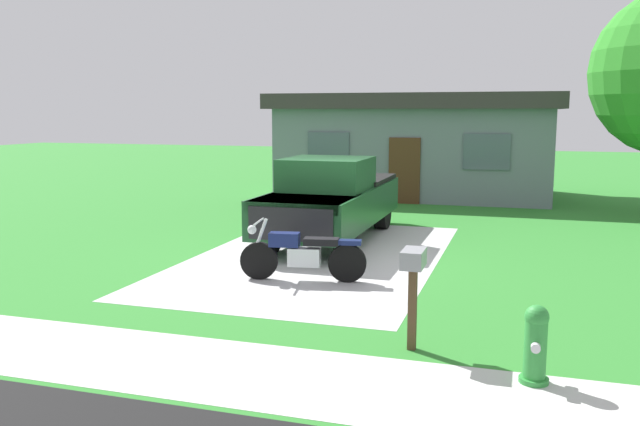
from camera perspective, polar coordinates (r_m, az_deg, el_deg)
ground_plane at (r=13.48m, az=-0.14°, el=-3.77°), size 80.00×80.00×0.00m
driveway_pad at (r=13.48m, az=-0.14°, el=-3.75°), size 4.77×8.24×0.01m
sidewalk_strip at (r=8.18m, az=-13.09°, el=-12.36°), size 36.00×1.80×0.01m
motorcycle at (r=11.51m, az=-1.57°, el=-3.54°), size 2.20×0.75×1.09m
pickup_truck at (r=15.21m, az=1.08°, el=1.31°), size 2.01×5.63×1.90m
fire_hydrant at (r=7.64m, az=18.03°, el=-10.73°), size 0.32×0.40×0.87m
mailbox at (r=8.18m, az=8.01°, el=-5.06°), size 0.26×0.48×1.26m
neighbor_house at (r=23.69m, az=8.37°, el=5.90°), size 9.60×5.60×3.50m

